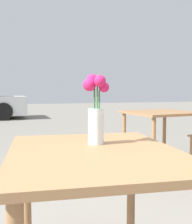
# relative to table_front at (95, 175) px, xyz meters

# --- Properties ---
(table_front) EXTENTS (0.83, 1.00, 0.75)m
(table_front) POSITION_rel_table_front_xyz_m (0.00, 0.00, 0.00)
(table_front) COLOR #9E7047
(table_front) RESTS_ON ground_plane
(flower_vase) EXTENTS (0.13, 0.13, 0.35)m
(flower_vase) POSITION_rel_table_front_xyz_m (0.05, 0.14, 0.26)
(flower_vase) COLOR silver
(flower_vase) RESTS_ON table_front
(table_back) EXTENTS (0.88, 0.89, 0.74)m
(table_back) POSITION_rel_table_front_xyz_m (1.53, 2.05, -0.01)
(table_back) COLOR #9E7047
(table_back) RESTS_ON ground_plane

